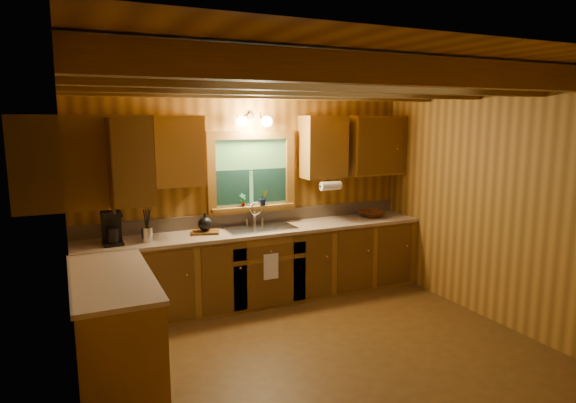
# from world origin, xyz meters

# --- Properties ---
(room) EXTENTS (4.20, 4.20, 4.20)m
(room) POSITION_xyz_m (0.00, 0.00, 1.30)
(room) COLOR #523513
(room) RESTS_ON ground
(ceiling_beams) EXTENTS (4.20, 2.54, 0.18)m
(ceiling_beams) POSITION_xyz_m (0.00, 0.00, 2.49)
(ceiling_beams) COLOR brown
(ceiling_beams) RESTS_ON room
(base_cabinets) EXTENTS (4.20, 2.22, 0.86)m
(base_cabinets) POSITION_xyz_m (-0.49, 1.28, 0.43)
(base_cabinets) COLOR brown
(base_cabinets) RESTS_ON ground
(countertop) EXTENTS (4.20, 2.24, 0.04)m
(countertop) POSITION_xyz_m (-0.48, 1.29, 0.88)
(countertop) COLOR tan
(countertop) RESTS_ON base_cabinets
(backsplash) EXTENTS (4.20, 0.02, 0.16)m
(backsplash) POSITION_xyz_m (0.00, 1.89, 0.98)
(backsplash) COLOR #9B8468
(backsplash) RESTS_ON room
(dishwasher_panel) EXTENTS (0.02, 0.60, 0.80)m
(dishwasher_panel) POSITION_xyz_m (-1.47, 0.68, 0.43)
(dishwasher_panel) COLOR white
(dishwasher_panel) RESTS_ON base_cabinets
(upper_cabinets) EXTENTS (4.19, 1.77, 0.78)m
(upper_cabinets) POSITION_xyz_m (-0.56, 1.42, 1.84)
(upper_cabinets) COLOR brown
(upper_cabinets) RESTS_ON room
(window) EXTENTS (1.12, 0.08, 1.00)m
(window) POSITION_xyz_m (0.00, 1.87, 1.53)
(window) COLOR brown
(window) RESTS_ON room
(window_sill) EXTENTS (1.06, 0.14, 0.04)m
(window_sill) POSITION_xyz_m (0.00, 1.82, 1.12)
(window_sill) COLOR brown
(window_sill) RESTS_ON room
(wall_sconce) EXTENTS (0.45, 0.21, 0.17)m
(wall_sconce) POSITION_xyz_m (0.00, 1.75, 2.16)
(wall_sconce) COLOR black
(wall_sconce) RESTS_ON room
(paper_towel_roll) EXTENTS (0.27, 0.11, 0.11)m
(paper_towel_roll) POSITION_xyz_m (0.92, 1.53, 1.37)
(paper_towel_roll) COLOR white
(paper_towel_roll) RESTS_ON upper_cabinets
(dish_towel) EXTENTS (0.18, 0.01, 0.30)m
(dish_towel) POSITION_xyz_m (0.00, 1.26, 0.52)
(dish_towel) COLOR white
(dish_towel) RESTS_ON base_cabinets
(sink) EXTENTS (0.82, 0.48, 0.43)m
(sink) POSITION_xyz_m (0.00, 1.60, 0.86)
(sink) COLOR silver
(sink) RESTS_ON countertop
(coffee_maker) EXTENTS (0.19, 0.25, 0.35)m
(coffee_maker) POSITION_xyz_m (-1.67, 1.57, 1.07)
(coffee_maker) COLOR black
(coffee_maker) RESTS_ON countertop
(utensil_crock) EXTENTS (0.12, 0.12, 0.35)m
(utensil_crock) POSITION_xyz_m (-1.32, 1.52, 0.99)
(utensil_crock) COLOR silver
(utensil_crock) RESTS_ON countertop
(cutting_board) EXTENTS (0.36, 0.30, 0.03)m
(cutting_board) POSITION_xyz_m (-0.66, 1.63, 0.91)
(cutting_board) COLOR #573712
(cutting_board) RESTS_ON countertop
(teakettle) EXTENTS (0.16, 0.16, 0.21)m
(teakettle) POSITION_xyz_m (-0.66, 1.63, 1.01)
(teakettle) COLOR black
(teakettle) RESTS_ON cutting_board
(wicker_basket) EXTENTS (0.37, 0.37, 0.08)m
(wicker_basket) POSITION_xyz_m (1.60, 1.61, 0.94)
(wicker_basket) COLOR #48230C
(wicker_basket) RESTS_ON countertop
(potted_plant_left) EXTENTS (0.10, 0.08, 0.16)m
(potted_plant_left) POSITION_xyz_m (-0.14, 1.80, 1.22)
(potted_plant_left) COLOR #573712
(potted_plant_left) RESTS_ON window_sill
(potted_plant_right) EXTENTS (0.12, 0.10, 0.19)m
(potted_plant_right) POSITION_xyz_m (0.12, 1.78, 1.23)
(potted_plant_right) COLOR #573712
(potted_plant_right) RESTS_ON window_sill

